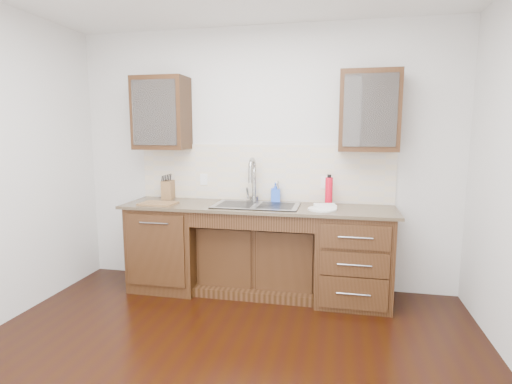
% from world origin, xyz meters
% --- Properties ---
extents(ground, '(4.00, 3.50, 0.10)m').
position_xyz_m(ground, '(0.00, 0.00, -0.05)').
color(ground, black).
extents(wall_back, '(4.00, 0.10, 2.70)m').
position_xyz_m(wall_back, '(0.00, 1.80, 1.35)').
color(wall_back, silver).
rests_on(wall_back, ground).
extents(base_cabinet_left, '(0.70, 0.62, 0.88)m').
position_xyz_m(base_cabinet_left, '(-0.95, 1.44, 0.44)').
color(base_cabinet_left, '#593014').
rests_on(base_cabinet_left, ground).
extents(base_cabinet_center, '(1.20, 0.44, 0.70)m').
position_xyz_m(base_cabinet_center, '(0.00, 1.53, 0.35)').
color(base_cabinet_center, '#593014').
rests_on(base_cabinet_center, ground).
extents(base_cabinet_right, '(0.70, 0.62, 0.88)m').
position_xyz_m(base_cabinet_right, '(0.95, 1.44, 0.44)').
color(base_cabinet_right, '#593014').
rests_on(base_cabinet_right, ground).
extents(countertop, '(2.70, 0.65, 0.03)m').
position_xyz_m(countertop, '(0.00, 1.43, 0.90)').
color(countertop, '#84705B').
rests_on(countertop, base_cabinet_left).
extents(backsplash, '(2.70, 0.02, 0.59)m').
position_xyz_m(backsplash, '(0.00, 1.74, 1.21)').
color(backsplash, beige).
rests_on(backsplash, wall_back).
extents(sink, '(0.84, 0.46, 0.19)m').
position_xyz_m(sink, '(0.00, 1.41, 0.83)').
color(sink, '#9E9EA5').
rests_on(sink, countertop).
extents(faucet, '(0.04, 0.04, 0.40)m').
position_xyz_m(faucet, '(-0.07, 1.64, 1.11)').
color(faucet, '#999993').
rests_on(faucet, countertop).
extents(filter_tap, '(0.02, 0.02, 0.24)m').
position_xyz_m(filter_tap, '(0.18, 1.65, 1.03)').
color(filter_tap, '#999993').
rests_on(filter_tap, countertop).
extents(upper_cabinet_left, '(0.55, 0.34, 0.75)m').
position_xyz_m(upper_cabinet_left, '(-1.05, 1.58, 1.83)').
color(upper_cabinet_left, '#593014').
rests_on(upper_cabinet_left, wall_back).
extents(upper_cabinet_right, '(0.55, 0.34, 0.75)m').
position_xyz_m(upper_cabinet_right, '(1.05, 1.58, 1.83)').
color(upper_cabinet_right, '#593014').
rests_on(upper_cabinet_right, wall_back).
extents(outlet_left, '(0.08, 0.01, 0.12)m').
position_xyz_m(outlet_left, '(-0.65, 1.73, 1.12)').
color(outlet_left, white).
rests_on(outlet_left, backsplash).
extents(outlet_right, '(0.08, 0.01, 0.12)m').
position_xyz_m(outlet_right, '(0.65, 1.73, 1.12)').
color(outlet_right, white).
rests_on(outlet_right, backsplash).
extents(soap_bottle, '(0.11, 0.11, 0.20)m').
position_xyz_m(soap_bottle, '(0.15, 1.67, 1.01)').
color(soap_bottle, blue).
rests_on(soap_bottle, countertop).
extents(water_bottle, '(0.08, 0.08, 0.28)m').
position_xyz_m(water_bottle, '(0.70, 1.60, 1.05)').
color(water_bottle, red).
rests_on(water_bottle, countertop).
extents(plate, '(0.33, 0.33, 0.01)m').
position_xyz_m(plate, '(0.65, 1.34, 0.92)').
color(plate, white).
rests_on(plate, countertop).
extents(dish_towel, '(0.22, 0.18, 0.03)m').
position_xyz_m(dish_towel, '(0.67, 1.37, 0.94)').
color(dish_towel, silver).
rests_on(dish_towel, plate).
extents(knife_block, '(0.13, 0.19, 0.20)m').
position_xyz_m(knife_block, '(-1.03, 1.65, 1.01)').
color(knife_block, brown).
rests_on(knife_block, countertop).
extents(cutting_board, '(0.36, 0.27, 0.02)m').
position_xyz_m(cutting_board, '(-0.99, 1.30, 0.92)').
color(cutting_board, olive).
rests_on(cutting_board, countertop).
extents(cup_left_a, '(0.14, 0.14, 0.09)m').
position_xyz_m(cup_left_a, '(-1.19, 1.58, 1.77)').
color(cup_left_a, white).
rests_on(cup_left_a, upper_cabinet_left).
extents(cup_left_b, '(0.09, 0.09, 0.08)m').
position_xyz_m(cup_left_b, '(-1.00, 1.58, 1.77)').
color(cup_left_b, silver).
rests_on(cup_left_b, upper_cabinet_left).
extents(cup_right_a, '(0.13, 0.13, 0.10)m').
position_xyz_m(cup_right_a, '(0.92, 1.58, 1.77)').
color(cup_right_a, white).
rests_on(cup_right_a, upper_cabinet_right).
extents(cup_right_b, '(0.11, 0.11, 0.09)m').
position_xyz_m(cup_right_b, '(1.13, 1.58, 1.77)').
color(cup_right_b, white).
rests_on(cup_right_b, upper_cabinet_right).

